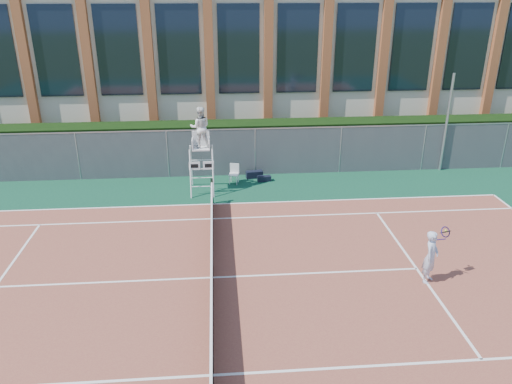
{
  "coord_description": "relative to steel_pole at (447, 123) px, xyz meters",
  "views": [
    {
      "loc": [
        0.28,
        -13.05,
        8.32
      ],
      "look_at": [
        1.57,
        3.0,
        1.55
      ],
      "focal_mm": 35.0,
      "sensor_mm": 36.0,
      "label": 1
    }
  ],
  "objects": [
    {
      "name": "building",
      "position": [
        -10.91,
        9.25,
        1.84
      ],
      "size": [
        45.0,
        10.6,
        8.22
      ],
      "color": "beige",
      "rests_on": "ground"
    },
    {
      "name": "plastic_chair",
      "position": [
        -9.93,
        -0.87,
        -1.78
      ],
      "size": [
        0.5,
        0.5,
        0.88
      ],
      "color": "silver",
      "rests_on": "apron"
    },
    {
      "name": "sports_bag_far",
      "position": [
        -8.57,
        -0.79,
        -2.17
      ],
      "size": [
        0.64,
        0.34,
        0.24
      ],
      "primitive_type": "cube",
      "rotation": [
        0.0,
        0.0,
        0.14
      ],
      "color": "black",
      "rests_on": "apron"
    },
    {
      "name": "ground",
      "position": [
        -10.91,
        -8.7,
        -2.3
      ],
      "size": [
        120.0,
        120.0,
        0.0
      ],
      "primitive_type": "plane",
      "color": "#233814"
    },
    {
      "name": "umpire_chair",
      "position": [
        -11.32,
        -1.65,
        0.41
      ],
      "size": [
        1.04,
        1.6,
        3.71
      ],
      "color": "white",
      "rests_on": "ground"
    },
    {
      "name": "hedge",
      "position": [
        -10.91,
        1.3,
        -1.2
      ],
      "size": [
        40.0,
        1.4,
        2.2
      ],
      "primitive_type": "cube",
      "color": "black",
      "rests_on": "ground"
    },
    {
      "name": "tennis_net",
      "position": [
        -10.91,
        -8.7,
        -1.77
      ],
      "size": [
        0.1,
        11.3,
        1.1
      ],
      "color": "black",
      "rests_on": "ground"
    },
    {
      "name": "apron",
      "position": [
        -10.91,
        -7.7,
        -2.3
      ],
      "size": [
        36.0,
        20.0,
        0.01
      ],
      "primitive_type": "cube",
      "color": "#0D3B2A",
      "rests_on": "ground"
    },
    {
      "name": "sports_bag_near",
      "position": [
        -8.98,
        -0.33,
        -2.13
      ],
      "size": [
        0.79,
        0.41,
        0.32
      ],
      "primitive_type": "cube",
      "rotation": [
        0.0,
        0.0,
        0.14
      ],
      "color": "black",
      "rests_on": "apron"
    },
    {
      "name": "tennis_court",
      "position": [
        -10.91,
        -8.7,
        -2.28
      ],
      "size": [
        23.77,
        10.97,
        0.02
      ],
      "primitive_type": "cube",
      "color": "brown",
      "rests_on": "apron"
    },
    {
      "name": "steel_pole",
      "position": [
        0.0,
        0.0,
        0.0
      ],
      "size": [
        0.12,
        0.12,
        4.61
      ],
      "primitive_type": "cylinder",
      "color": "#9EA0A5",
      "rests_on": "ground"
    },
    {
      "name": "fence",
      "position": [
        -10.91,
        0.1,
        -1.2
      ],
      "size": [
        40.0,
        0.06,
        2.2
      ],
      "primitive_type": null,
      "color": "#595E60",
      "rests_on": "ground"
    },
    {
      "name": "tennis_player",
      "position": [
        -4.45,
        -9.39,
        -1.44
      ],
      "size": [
        0.97,
        0.79,
        1.67
      ],
      "color": "silver",
      "rests_on": "tennis_court"
    }
  ]
}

